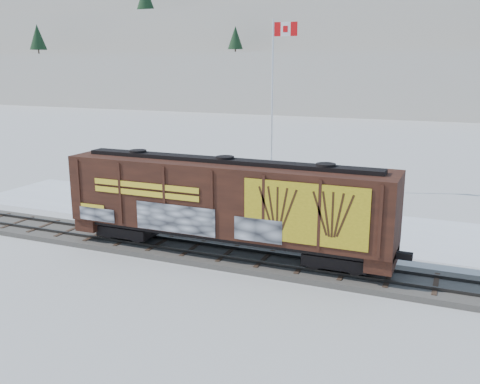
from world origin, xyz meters
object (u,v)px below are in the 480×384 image
at_px(hopper_railcar, 225,200).
at_px(car_dark, 303,219).
at_px(car_silver, 206,199).
at_px(flagpole, 273,129).
at_px(car_white, 279,209).

height_order(hopper_railcar, car_dark, hopper_railcar).
bearing_deg(car_silver, hopper_railcar, -136.02).
bearing_deg(car_dark, car_silver, 56.92).
bearing_deg(hopper_railcar, flagpole, 100.73).
relative_size(flagpole, car_silver, 2.74).
relative_size(hopper_railcar, car_silver, 3.58).
height_order(car_white, car_dark, car_white).
height_order(hopper_railcar, car_white, hopper_railcar).
bearing_deg(car_dark, hopper_railcar, 139.45).
relative_size(hopper_railcar, flagpole, 1.30).
bearing_deg(car_white, flagpole, 43.25).
xyz_separation_m(hopper_railcar, flagpole, (-2.87, 15.12, 1.79)).
height_order(flagpole, car_white, flagpole).
xyz_separation_m(flagpole, car_dark, (5.10, -8.98, -4.13)).
height_order(hopper_railcar, flagpole, flagpole).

